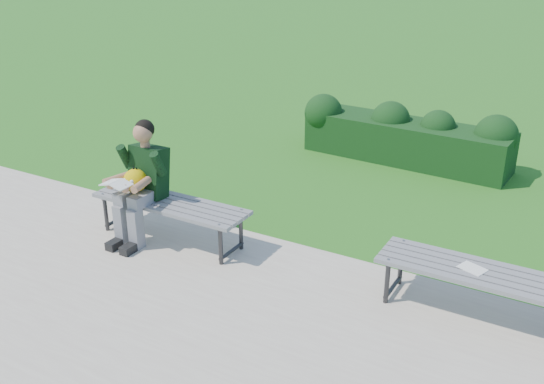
{
  "coord_description": "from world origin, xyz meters",
  "views": [
    {
      "loc": [
        2.47,
        -5.22,
        3.09
      ],
      "look_at": [
        -0.34,
        -0.32,
        0.72
      ],
      "focal_mm": 40.0,
      "sensor_mm": 36.0,
      "label": 1
    }
  ],
  "objects_px": {
    "seated_boy": "(141,178)",
    "bench_right": "(483,277)",
    "bench_left": "(170,206)",
    "hedge": "(406,135)",
    "paper_sheet": "(472,268)"
  },
  "relations": [
    {
      "from": "bench_right",
      "to": "bench_left",
      "type": "bearing_deg",
      "value": -177.17
    },
    {
      "from": "bench_left",
      "to": "bench_right",
      "type": "xyz_separation_m",
      "value": [
        3.26,
        0.16,
        0.0
      ]
    },
    {
      "from": "seated_boy",
      "to": "bench_right",
      "type": "bearing_deg",
      "value": 4.14
    },
    {
      "from": "bench_left",
      "to": "paper_sheet",
      "type": "xyz_separation_m",
      "value": [
        3.16,
        0.16,
        0.06
      ]
    },
    {
      "from": "hedge",
      "to": "bench_left",
      "type": "distance_m",
      "value": 4.05
    },
    {
      "from": "hedge",
      "to": "paper_sheet",
      "type": "relative_size",
      "value": 12.31
    },
    {
      "from": "bench_left",
      "to": "seated_boy",
      "type": "distance_m",
      "value": 0.43
    },
    {
      "from": "bench_right",
      "to": "paper_sheet",
      "type": "bearing_deg",
      "value": -180.0
    },
    {
      "from": "paper_sheet",
      "to": "hedge",
      "type": "bearing_deg",
      "value": 116.02
    },
    {
      "from": "bench_right",
      "to": "paper_sheet",
      "type": "height_order",
      "value": "bench_right"
    },
    {
      "from": "bench_right",
      "to": "seated_boy",
      "type": "height_order",
      "value": "seated_boy"
    },
    {
      "from": "bench_right",
      "to": "seated_boy",
      "type": "relative_size",
      "value": 1.37
    },
    {
      "from": "bench_left",
      "to": "paper_sheet",
      "type": "height_order",
      "value": "bench_left"
    },
    {
      "from": "hedge",
      "to": "bench_right",
      "type": "relative_size",
      "value": 1.79
    },
    {
      "from": "hedge",
      "to": "paper_sheet",
      "type": "distance_m",
      "value": 4.06
    }
  ]
}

